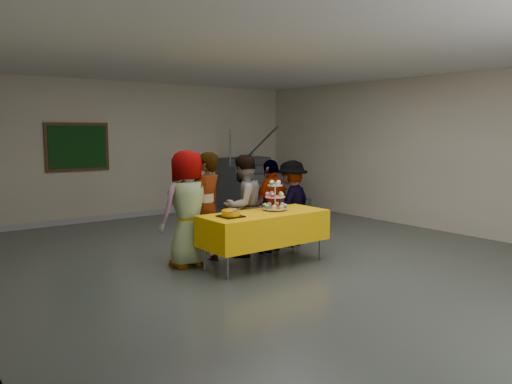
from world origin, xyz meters
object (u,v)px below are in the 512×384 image
Objects in this scene: noticeboard at (78,147)px; bear_cake at (231,213)px; staircase at (257,190)px; schoolchild_b at (206,208)px; schoolchild_c at (243,206)px; schoolchild_a at (188,208)px; schoolchild_e at (292,203)px; schoolchild_d at (272,206)px; cupcake_stand at (275,199)px; bake_table at (264,227)px.

bear_cake is at bearing -84.41° from noticeboard.
schoolchild_b is at bearing -136.03° from staircase.
schoolchild_a is at bearing -11.28° from schoolchild_c.
noticeboard is at bearing -82.46° from schoolchild_e.
bear_cake is 4.97m from noticeboard.
noticeboard reaches higher than schoolchild_d.
schoolchild_d reaches higher than schoolchild_e.
schoolchild_a is 1.29× the size of noticeboard.
schoolchild_b is at bearing -16.65° from schoolchild_d.
bear_cake is 0.25× the size of schoolchild_e.
cupcake_stand is at bearing 97.08° from schoolchild_c.
schoolchild_d is 4.70m from noticeboard.
bear_cake is at bearing -175.07° from cupcake_stand.
bear_cake is 0.70m from schoolchild_a.
bake_table is 5.11m from noticeboard.
schoolchild_c reaches higher than schoolchild_d.
staircase is at bearing -141.36° from schoolchild_c.
schoolchild_c is at bearing -130.16° from staircase.
cupcake_stand is 0.19× the size of staircase.
schoolchild_b is at bearing -18.11° from schoolchild_e.
schoolchild_c is at bearing 175.44° from schoolchild_a.
schoolchild_a is (-0.90, 0.64, 0.28)m from bake_table.
bake_table is at bearing 28.87° from schoolchild_d.
bear_cake is at bearing 1.79° from schoolchild_e.
schoolchild_a is at bearing -138.45° from staircase.
bake_table is 1.30× the size of schoolchild_e.
cupcake_stand is 0.31× the size of schoolchild_e.
bear_cake is 0.62m from schoolchild_b.
noticeboard is at bearing -83.67° from schoolchild_d.
cupcake_stand is 4.83m from staircase.
schoolchild_c is at bearing 83.06° from bake_table.
schoolchild_a is at bearing -16.66° from schoolchild_d.
bear_cake is 0.15× the size of staircase.
schoolchild_e is (1.70, 0.67, -0.10)m from bear_cake.
schoolchild_b is (-0.59, 0.63, 0.26)m from bake_table.
schoolchild_e reaches higher than cupcake_stand.
noticeboard is (-1.68, 4.30, 0.86)m from schoolchild_d.
schoolchild_d is at bearing -10.15° from schoolchild_e.
noticeboard is at bearing 102.23° from bake_table.
schoolchild_a reaches higher than schoolchild_b.
schoolchild_b is 1.21m from schoolchild_d.
bake_table is 0.68m from schoolchild_c.
schoolchild_d is at bearing 173.81° from schoolchild_a.
schoolchild_c is (0.66, 0.63, -0.04)m from bear_cake.
schoolchild_a is 2.01m from schoolchild_e.
bear_cake is 0.21× the size of schoolchild_a.
bake_table is at bearing 113.18° from schoolchild_b.
cupcake_stand is at bearing 4.93° from bear_cake.
schoolchild_e is at bearing 34.96° from cupcake_stand.
cupcake_stand is (0.26, 0.08, 0.38)m from bake_table.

